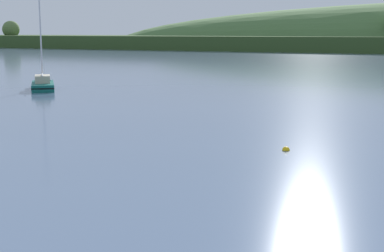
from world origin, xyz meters
name	(u,v)px	position (x,y,z in m)	size (l,w,h in m)	color
sailboat_near_mooring	(43,86)	(-38.96, 62.48, 0.37)	(8.48, 8.34, 14.52)	#0F564C
mooring_buoy_foreground	(286,150)	(3.03, 42.41, 0.00)	(0.49, 0.49, 0.57)	yellow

